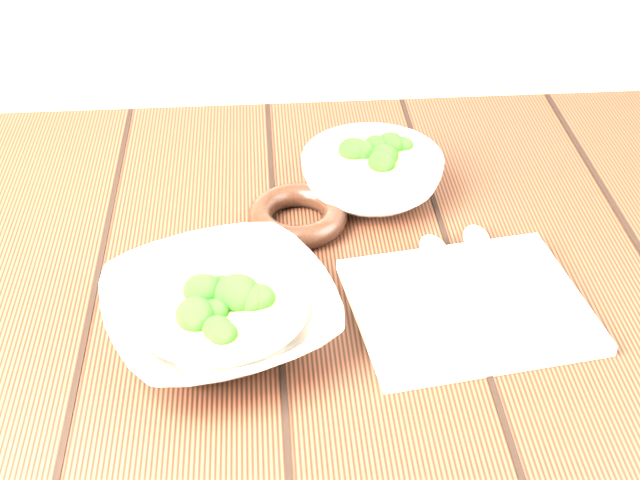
% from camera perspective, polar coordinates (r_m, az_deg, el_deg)
% --- Properties ---
extents(table, '(1.20, 0.80, 0.75)m').
position_cam_1_polar(table, '(1.08, -1.49, -7.00)').
color(table, '#371A0F').
rests_on(table, ground).
extents(soup_bowl_front, '(0.29, 0.29, 0.07)m').
position_cam_1_polar(soup_bowl_front, '(0.90, -6.38, -4.66)').
color(soup_bowl_front, silver).
rests_on(soup_bowl_front, table).
extents(soup_bowl_back, '(0.22, 0.22, 0.06)m').
position_cam_1_polar(soup_bowl_back, '(1.11, 3.34, 4.19)').
color(soup_bowl_back, silver).
rests_on(soup_bowl_back, table).
extents(trivet, '(0.16, 0.16, 0.03)m').
position_cam_1_polar(trivet, '(1.06, -1.44, 1.56)').
color(trivet, black).
rests_on(trivet, table).
extents(napkin, '(0.27, 0.23, 0.01)m').
position_cam_1_polar(napkin, '(0.95, 9.46, -4.17)').
color(napkin, beige).
rests_on(napkin, table).
extents(spoon_left, '(0.04, 0.20, 0.01)m').
position_cam_1_polar(spoon_left, '(0.98, 7.87, -1.96)').
color(spoon_left, beige).
rests_on(spoon_left, napkin).
extents(spoon_right, '(0.03, 0.20, 0.01)m').
position_cam_1_polar(spoon_right, '(1.00, 10.35, -1.29)').
color(spoon_right, beige).
rests_on(spoon_right, napkin).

